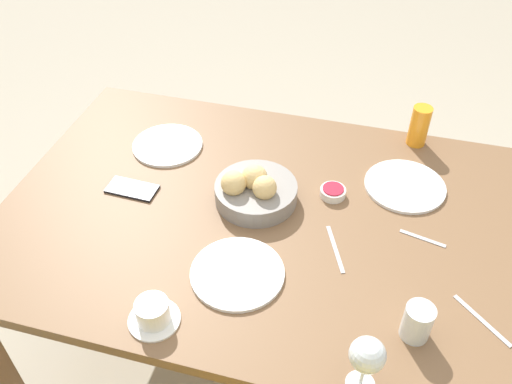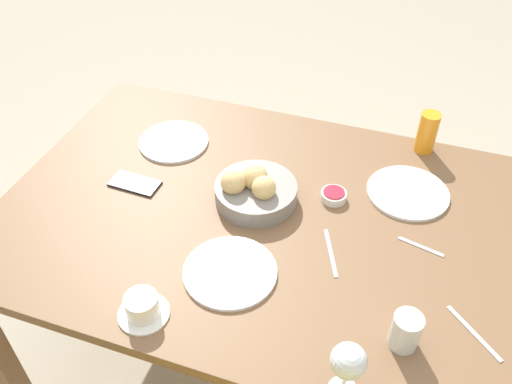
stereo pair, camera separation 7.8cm
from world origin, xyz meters
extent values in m
plane|color=#A89E89|center=(0.00, 0.00, 0.00)|extent=(10.00, 10.00, 0.00)
cube|color=brown|center=(0.00, 0.00, 0.69)|extent=(1.50, 1.02, 0.03)
cube|color=brown|center=(-0.70, -0.46, 0.34)|extent=(0.06, 0.06, 0.67)
cube|color=brown|center=(0.70, -0.46, 0.34)|extent=(0.06, 0.06, 0.67)
cylinder|color=gray|center=(0.04, -0.05, 0.73)|extent=(0.24, 0.24, 0.05)
sphere|color=#DBB775|center=(0.04, -0.06, 0.78)|extent=(0.07, 0.07, 0.07)
sphere|color=#DBB775|center=(0.01, -0.03, 0.78)|extent=(0.07, 0.07, 0.07)
sphere|color=#DBB775|center=(0.09, -0.02, 0.78)|extent=(0.07, 0.07, 0.07)
cylinder|color=white|center=(-0.38, -0.22, 0.71)|extent=(0.24, 0.24, 0.01)
cylinder|color=white|center=(0.38, -0.22, 0.71)|extent=(0.23, 0.23, 0.01)
cylinder|color=white|center=(0.01, 0.23, 0.71)|extent=(0.24, 0.24, 0.01)
cylinder|color=orange|center=(-0.40, -0.46, 0.77)|extent=(0.06, 0.06, 0.14)
cylinder|color=silver|center=(-0.43, 0.30, 0.75)|extent=(0.07, 0.07, 0.09)
cylinder|color=silver|center=(-0.33, 0.45, 0.75)|extent=(0.01, 0.01, 0.07)
sphere|color=silver|center=(-0.33, 0.45, 0.82)|extent=(0.08, 0.08, 0.08)
cylinder|color=white|center=(0.16, 0.42, 0.71)|extent=(0.12, 0.12, 0.01)
cylinder|color=white|center=(0.16, 0.42, 0.74)|extent=(0.08, 0.08, 0.06)
cylinder|color=white|center=(-0.18, -0.13, 0.72)|extent=(0.08, 0.08, 0.02)
cylinder|color=#A3192D|center=(-0.18, -0.13, 0.73)|extent=(0.06, 0.06, 0.00)
cube|color=#B7B7BC|center=(-0.59, 0.22, 0.71)|extent=(0.13, 0.12, 0.00)
cube|color=#B7B7BC|center=(-0.22, 0.08, 0.71)|extent=(0.08, 0.16, 0.00)
cube|color=#B7B7BC|center=(-0.44, -0.02, 0.71)|extent=(0.13, 0.04, 0.00)
cube|color=black|center=(0.41, 0.01, 0.71)|extent=(0.15, 0.08, 0.01)
camera|label=1|loc=(-0.27, 1.07, 1.79)|focal=38.00mm
camera|label=2|loc=(-0.34, 1.05, 1.79)|focal=38.00mm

